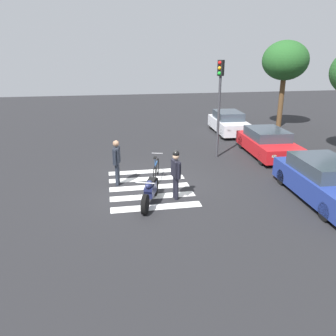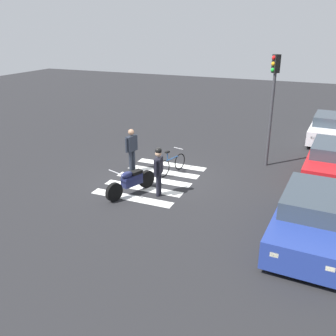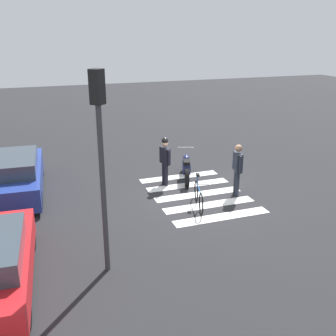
{
  "view_description": "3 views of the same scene",
  "coord_description": "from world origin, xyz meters",
  "px_view_note": "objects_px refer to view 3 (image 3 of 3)",
  "views": [
    {
      "loc": [
        12.05,
        -1.44,
        4.92
      ],
      "look_at": [
        -0.06,
        0.72,
        0.71
      ],
      "focal_mm": 36.46,
      "sensor_mm": 36.0,
      "label": 1
    },
    {
      "loc": [
        12.14,
        5.81,
        5.64
      ],
      "look_at": [
        0.89,
        0.99,
        0.94
      ],
      "focal_mm": 40.07,
      "sensor_mm": 36.0,
      "label": 2
    },
    {
      "loc": [
        -11.22,
        5.02,
        5.27
      ],
      "look_at": [
        0.56,
        0.89,
        0.87
      ],
      "focal_mm": 41.81,
      "sensor_mm": 36.0,
      "label": 3
    }
  ],
  "objects_px": {
    "officer_on_foot": "(237,166)",
    "car_blue_hatchback": "(12,176)",
    "police_motorcycle": "(186,167)",
    "officer_by_motorcycle": "(165,158)",
    "leaning_bicycle": "(199,196)",
    "traffic_light_pole": "(101,144)"
  },
  "relations": [
    {
      "from": "officer_by_motorcycle",
      "to": "leaning_bicycle",
      "type": "bearing_deg",
      "value": -169.82
    },
    {
      "from": "car_blue_hatchback",
      "to": "officer_by_motorcycle",
      "type": "bearing_deg",
      "value": -100.26
    },
    {
      "from": "police_motorcycle",
      "to": "traffic_light_pole",
      "type": "xyz_separation_m",
      "value": [
        -4.84,
        3.9,
        2.58
      ]
    },
    {
      "from": "officer_on_foot",
      "to": "officer_by_motorcycle",
      "type": "height_order",
      "value": "officer_on_foot"
    },
    {
      "from": "car_blue_hatchback",
      "to": "police_motorcycle",
      "type": "bearing_deg",
      "value": -96.01
    },
    {
      "from": "leaning_bicycle",
      "to": "traffic_light_pole",
      "type": "distance_m",
      "value": 4.92
    },
    {
      "from": "officer_by_motorcycle",
      "to": "car_blue_hatchback",
      "type": "relative_size",
      "value": 0.39
    },
    {
      "from": "police_motorcycle",
      "to": "car_blue_hatchback",
      "type": "height_order",
      "value": "car_blue_hatchback"
    },
    {
      "from": "officer_on_foot",
      "to": "police_motorcycle",
      "type": "bearing_deg",
      "value": 27.42
    },
    {
      "from": "officer_by_motorcycle",
      "to": "traffic_light_pole",
      "type": "bearing_deg",
      "value": 146.86
    },
    {
      "from": "officer_on_foot",
      "to": "car_blue_hatchback",
      "type": "height_order",
      "value": "officer_on_foot"
    },
    {
      "from": "car_blue_hatchback",
      "to": "traffic_light_pole",
      "type": "bearing_deg",
      "value": -158.53
    },
    {
      "from": "traffic_light_pole",
      "to": "leaning_bicycle",
      "type": "bearing_deg",
      "value": -54.21
    },
    {
      "from": "traffic_light_pole",
      "to": "officer_on_foot",
      "type": "bearing_deg",
      "value": -59.81
    },
    {
      "from": "police_motorcycle",
      "to": "officer_by_motorcycle",
      "type": "distance_m",
      "value": 1.12
    },
    {
      "from": "car_blue_hatchback",
      "to": "leaning_bicycle",
      "type": "bearing_deg",
      "value": -119.05
    },
    {
      "from": "officer_on_foot",
      "to": "car_blue_hatchback",
      "type": "relative_size",
      "value": 0.39
    },
    {
      "from": "officer_by_motorcycle",
      "to": "traffic_light_pole",
      "type": "relative_size",
      "value": 0.39
    },
    {
      "from": "officer_on_foot",
      "to": "traffic_light_pole",
      "type": "distance_m",
      "value": 6.05
    },
    {
      "from": "leaning_bicycle",
      "to": "car_blue_hatchback",
      "type": "xyz_separation_m",
      "value": [
        3.06,
        5.51,
        0.29
      ]
    },
    {
      "from": "police_motorcycle",
      "to": "traffic_light_pole",
      "type": "height_order",
      "value": "traffic_light_pole"
    },
    {
      "from": "leaning_bicycle",
      "to": "traffic_light_pole",
      "type": "relative_size",
      "value": 0.37
    }
  ]
}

